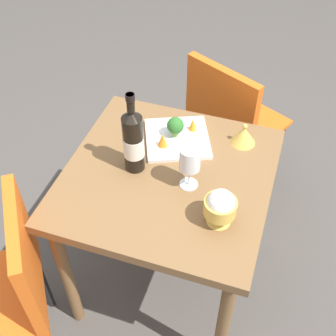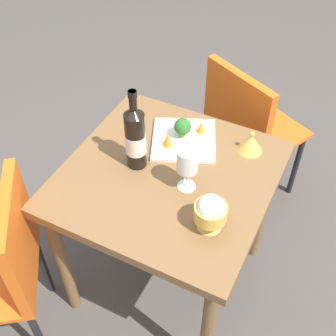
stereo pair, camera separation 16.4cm
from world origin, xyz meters
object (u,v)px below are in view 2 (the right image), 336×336
Objects in this scene: chair_by_wall at (245,125)px; rice_bowl at (211,212)px; rice_bowl_lid at (251,143)px; carrot_garnish_right at (201,127)px; serving_plate at (184,140)px; wine_bottle at (135,137)px; chair_near_window at (6,260)px; wine_glass at (188,162)px; carrot_garnish_left at (168,140)px; broccoli_floret at (183,127)px.

chair_by_wall is 6.00× the size of rice_bowl.
rice_bowl_lid is (-0.38, -0.12, 0.24)m from chair_by_wall.
serving_plate is at bearing 145.30° from carrot_garnish_right.
wine_bottle is 0.40m from rice_bowl.
serving_plate is 0.09m from carrot_garnish_right.
chair_near_window is at bearing -89.14° from chair_by_wall.
chair_by_wall is at bearing 18.19° from rice_bowl_lid.
carrot_garnish_right is at bearing -76.14° from chair_by_wall.
rice_bowl is at bearing -112.60° from wine_bottle.
chair_by_wall is at bearing -15.87° from serving_plate.
rice_bowl is (-0.15, -0.36, -0.06)m from wine_bottle.
serving_plate is 6.05× the size of carrot_garnish_right.
chair_near_window is 1.25m from chair_by_wall.
chair_by_wall reaches higher than carrot_garnish_right.
wine_bottle reaches higher than rice_bowl.
chair_near_window is 1.00× the size of chair_by_wall.
chair_near_window is 0.77m from wine_glass.
serving_plate is at bearing -31.61° from carrot_garnish_left.
serving_plate is at bearing -66.38° from chair_near_window.
chair_near_window and chair_by_wall have the same top height.
chair_near_window is 2.52× the size of wine_bottle.
rice_bowl_lid is 1.17× the size of broccoli_floret.
broccoli_floret is (0.35, 0.27, -0.01)m from rice_bowl.
chair_near_window is 0.75m from carrot_garnish_left.
rice_bowl_lid is at bearing -53.50° from wine_bottle.
carrot_garnish_right is (0.13, -0.09, -0.00)m from carrot_garnish_left.
chair_by_wall is 4.75× the size of wine_glass.
wine_bottle is 0.22m from wine_glass.
wine_bottle is at bearing 126.50° from rice_bowl_lid.
chair_near_window reaches higher than broccoli_floret.
broccoli_floret reaches higher than serving_plate.
carrot_garnish_right is (0.07, -0.04, 0.04)m from serving_plate.
rice_bowl_lid reaches higher than carrot_garnish_right.
rice_bowl is 0.43m from serving_plate.
chair_by_wall is at bearing -12.16° from carrot_garnish_right.
wine_bottle is 0.31m from carrot_garnish_right.
broccoli_floret is (0.01, 0.01, 0.06)m from serving_plate.
chair_by_wall reaches higher than carrot_garnish_left.
rice_bowl_lid is (0.29, -0.14, -0.09)m from wine_glass.
carrot_garnish_left reaches higher than carrot_garnish_right.
carrot_garnish_left is at bearing 46.51° from rice_bowl.
rice_bowl_lid is 0.26m from serving_plate.
rice_bowl is 1.65× the size of broccoli_floret.
carrot_garnish_left is (-0.07, 0.03, -0.02)m from broccoli_floret.
chair_near_window reaches higher than carrot_garnish_right.
rice_bowl reaches higher than carrot_garnish_left.
carrot_garnish_right is (0.26, -0.15, -0.09)m from wine_bottle.
serving_plate is 5.57× the size of carrot_garnish_left.
wine_glass is 0.26m from broccoli_floret.
rice_bowl reaches higher than chair_by_wall.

